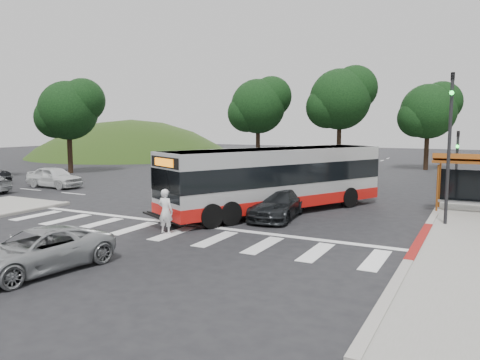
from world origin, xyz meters
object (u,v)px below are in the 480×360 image
Objects in this scene: silver_suv_south at (37,251)px; transit_bus at (277,180)px; pedestrian at (166,211)px; dark_sedan at (278,204)px.

transit_bus is at bearing 86.81° from silver_suv_south.
transit_bus is 6.74m from pedestrian.
pedestrian is (-2.09, -6.37, -0.68)m from transit_bus.
silver_suv_south is at bearing 84.55° from pedestrian.
transit_bus reaches higher than pedestrian.
dark_sedan is (0.65, -1.39, -0.92)m from transit_bus.
pedestrian is 5.73m from silver_suv_south.
silver_suv_south is (-2.55, -12.08, -0.95)m from transit_bus.
transit_bus is 2.70× the size of silver_suv_south.
transit_bus is at bearing -108.94° from pedestrian.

